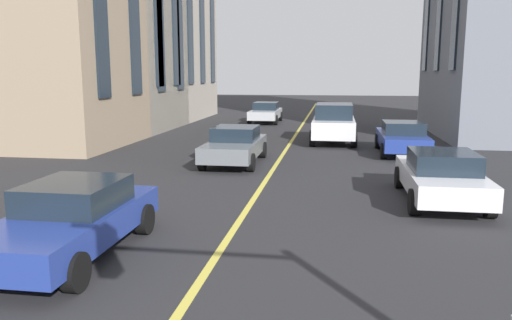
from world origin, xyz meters
TOP-DOWN VIEW (x-y plane):
  - lane_centre_line at (20.00, 0.00)m, footprint 80.00×0.16m
  - car_blue_trailing at (25.47, -4.90)m, footprint 4.40×1.95m
  - car_white_parked_a at (17.45, -4.90)m, footprint 4.40×1.95m
  - car_white_mid at (28.59, -2.05)m, footprint 4.70×2.14m
  - car_grey_near at (22.22, 1.56)m, footprint 4.40×1.95m
  - car_blue_far at (12.28, 2.66)m, footprint 4.40×1.95m
  - car_silver_oncoming at (37.88, 2.57)m, footprint 4.40×1.95m

SIDE VIEW (x-z plane):
  - lane_centre_line at x=20.00m, z-range 0.00..0.01m
  - car_blue_trailing at x=25.47m, z-range 0.02..1.39m
  - car_white_parked_a at x=17.45m, z-range 0.02..1.39m
  - car_grey_near at x=22.22m, z-range 0.02..1.39m
  - car_blue_far at x=12.28m, z-range 0.02..1.39m
  - car_silver_oncoming at x=37.88m, z-range 0.02..1.39m
  - car_white_mid at x=28.59m, z-range 0.03..1.91m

